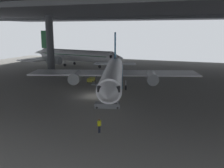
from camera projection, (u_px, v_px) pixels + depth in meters
name	position (u px, v px, depth m)	size (l,w,h in m)	color
ground_plane	(95.00, 96.00, 42.90)	(110.00, 110.00, 0.00)	gray
hangar_structure	(121.00, 9.00, 52.47)	(121.00, 99.00, 15.60)	#4C4F54
airplane_main	(113.00, 74.00, 44.86)	(31.45, 31.78, 10.35)	white
boarding_stairs	(107.00, 103.00, 36.55)	(4.20, 2.52, 4.42)	slate
crew_worker_near_nose	(99.00, 125.00, 27.42)	(0.33, 0.52, 1.59)	#232838
crew_worker_by_stairs	(108.00, 97.00, 38.46)	(0.48, 0.38, 1.74)	#232838
airplane_distant	(74.00, 55.00, 77.80)	(33.35, 32.59, 10.61)	white
baggage_tug	(91.00, 80.00, 54.23)	(1.49, 2.31, 0.90)	yellow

